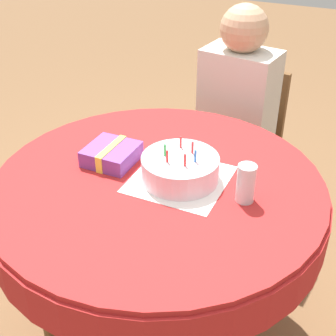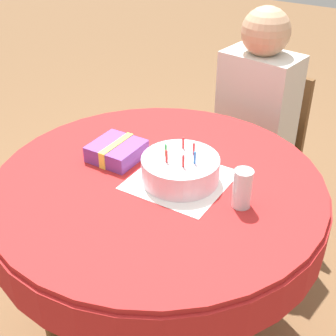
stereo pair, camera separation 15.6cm
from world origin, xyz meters
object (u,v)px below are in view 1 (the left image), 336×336
Objects in this scene: person at (236,106)px; chair at (239,144)px; gift_box at (112,154)px; drinking_glass at (246,183)px; birthday_cake at (180,168)px.

chair is at bearing 90.00° from person.
gift_box is (-0.23, -0.87, 0.35)m from chair.
chair is 1.02m from drinking_glass.
gift_box is (-0.51, 0.03, -0.03)m from drinking_glass.
person is 0.80m from birthday_cake.
person reaches higher than birthday_cake.
drinking_glass is 0.51m from gift_box.
drinking_glass reaches higher than gift_box.
person is (-0.01, -0.09, 0.26)m from chair.
chair is 3.20× the size of birthday_cake.
chair is at bearing 75.04° from gift_box.
drinking_glass is at bearing -5.42° from birthday_cake.
birthday_cake is (0.05, -0.79, 0.11)m from person.
birthday_cake is 2.03× the size of drinking_glass.
gift_box is (-0.22, -0.79, 0.10)m from person.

